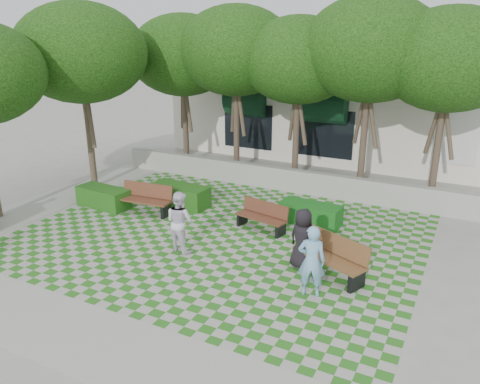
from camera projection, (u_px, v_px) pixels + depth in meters
The scene contains 16 objects.
ground at pixel (202, 249), 13.74m from camera, with size 90.00×90.00×0.00m, color gray.
lawn at pixel (218, 236), 14.58m from camera, with size 12.00×12.00×0.00m, color #2B721E.
sidewalk_south at pixel (84, 337), 9.78m from camera, with size 16.00×2.00×0.01m, color #9E9B93.
sidewalk_west at pixel (53, 201), 17.68m from camera, with size 2.00×12.00×0.01m, color #9E9B93.
retaining_wall at pixel (282, 179), 18.81m from camera, with size 15.00×0.36×0.90m, color #9E9B93.
bench_east at pixel (331, 257), 12.13m from camera, with size 2.14×1.44×1.07m.
bench_mid at pixel (262, 217), 14.97m from camera, with size 1.81×0.92×0.91m.
bench_west at pixel (145, 199), 16.36m from camera, with size 2.01×0.82×1.03m.
hedge_midright at pixel (310, 214), 15.47m from camera, with size 2.00×0.80×0.70m, color #155019.
hedge_midleft at pixel (180, 195), 17.12m from camera, with size 2.20×0.88×0.77m, color #1B4A13.
hedge_west at pixel (104, 197), 16.99m from camera, with size 2.05×0.82×0.72m, color #1B4D14.
person_blue at pixel (312, 261), 11.07m from camera, with size 0.66×0.43×1.81m, color #7AB5DE.
person_dark at pixel (302, 239), 12.42m from camera, with size 0.82×0.53×1.68m, color black.
person_white at pixel (180, 221), 13.41m from camera, with size 0.87×0.68×1.80m, color white.
tree_row at pixel (238, 56), 17.87m from camera, with size 17.70×13.40×7.41m.
building at pixel (357, 103), 24.37m from camera, with size 18.00×8.92×5.15m.
Camera 1 is at (6.68, -10.56, 6.05)m, focal length 35.00 mm.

